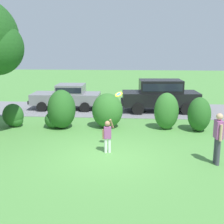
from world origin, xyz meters
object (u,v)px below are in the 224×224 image
(parked_sedan, at_px, (68,96))
(child_thrower, at_px, (108,134))
(adult_onlooker, at_px, (218,136))
(frisbee, at_px, (119,94))
(parked_suv, at_px, (160,94))

(parked_sedan, height_order, child_thrower, parked_sedan)
(adult_onlooker, bearing_deg, frisbee, 162.02)
(parked_suv, bearing_deg, parked_sedan, 176.58)
(parked_sedan, bearing_deg, parked_suv, -3.42)
(parked_sedan, xyz_separation_m, parked_suv, (5.72, -0.34, 0.23))
(parked_sedan, height_order, adult_onlooker, adult_onlooker)
(parked_suv, height_order, frisbee, frisbee)
(frisbee, relative_size, adult_onlooker, 0.18)
(parked_suv, bearing_deg, frisbee, -106.60)
(child_thrower, xyz_separation_m, adult_onlooker, (3.72, -0.81, 0.27))
(child_thrower, bearing_deg, parked_sedan, 112.75)
(adult_onlooker, bearing_deg, parked_sedan, 129.27)
(parked_suv, distance_m, adult_onlooker, 8.24)
(parked_suv, bearing_deg, child_thrower, -108.82)
(parked_suv, relative_size, frisbee, 15.59)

